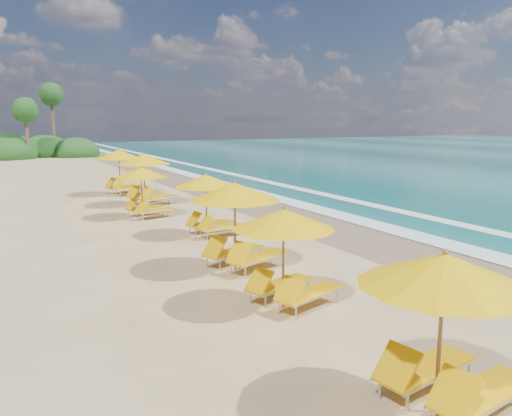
# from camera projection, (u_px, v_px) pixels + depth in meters

# --- Properties ---
(ground) EXTENTS (160.00, 160.00, 0.00)m
(ground) POSITION_uv_depth(u_px,v_px,m) (256.00, 243.00, 17.07)
(ground) COLOR tan
(ground) RESTS_ON ground
(wet_sand) EXTENTS (4.00, 160.00, 0.01)m
(wet_sand) POSITION_uv_depth(u_px,v_px,m) (352.00, 231.00, 18.89)
(wet_sand) COLOR #856C4F
(wet_sand) RESTS_ON ground
(surf_foam) EXTENTS (4.00, 160.00, 0.01)m
(surf_foam) POSITION_uv_depth(u_px,v_px,m) (407.00, 224.00, 20.11)
(surf_foam) COLOR white
(surf_foam) RESTS_ON ground
(station_1) EXTENTS (2.81, 2.67, 2.38)m
(station_1) POSITION_uv_depth(u_px,v_px,m) (449.00, 320.00, 7.12)
(station_1) COLOR olive
(station_1) RESTS_ON ground
(station_2) EXTENTS (2.86, 2.79, 2.26)m
(station_2) POSITION_uv_depth(u_px,v_px,m) (289.00, 250.00, 11.17)
(station_2) COLOR olive
(station_2) RESTS_ON ground
(station_3) EXTENTS (3.18, 3.12, 2.48)m
(station_3) POSITION_uv_depth(u_px,v_px,m) (240.00, 219.00, 13.94)
(station_3) COLOR olive
(station_3) RESTS_ON ground
(station_4) EXTENTS (2.59, 2.44, 2.25)m
(station_4) POSITION_uv_depth(u_px,v_px,m) (211.00, 200.00, 18.06)
(station_4) COLOR olive
(station_4) RESTS_ON ground
(station_5) EXTENTS (2.68, 2.58, 2.19)m
(station_5) POSITION_uv_depth(u_px,v_px,m) (145.00, 189.00, 21.41)
(station_5) COLOR olive
(station_5) RESTS_ON ground
(station_6) EXTENTS (3.29, 3.25, 2.53)m
(station_6) POSITION_uv_depth(u_px,v_px,m) (148.00, 176.00, 24.50)
(station_6) COLOR olive
(station_6) RESTS_ON ground
(station_7) EXTENTS (3.10, 2.99, 2.53)m
(station_7) POSITION_uv_depth(u_px,v_px,m) (123.00, 169.00, 27.94)
(station_7) COLOR olive
(station_7) RESTS_ON ground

